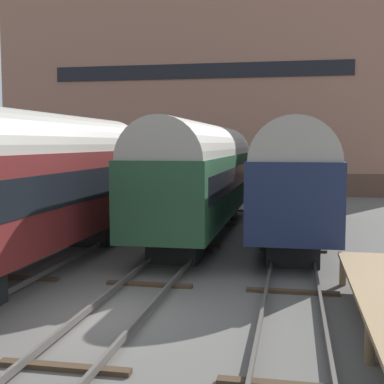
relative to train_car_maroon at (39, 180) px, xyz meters
The scene contains 7 objects.
ground_plane 6.85m from the train_car_maroon, 47.09° to the right, with size 200.00×200.00×0.00m, color #56544F.
track_middle 6.79m from the train_car_maroon, 47.09° to the right, with size 2.60×60.00×0.26m.
track_right 9.94m from the train_car_maroon, 28.27° to the right, with size 2.60×60.00×0.26m.
train_car_maroon is the anchor object (origin of this frame).
train_car_navy 11.42m from the train_car_maroon, 42.76° to the left, with size 3.12×15.58×5.12m.
train_car_green 9.11m from the train_car_maroon, 62.59° to the left, with size 3.08×17.43×5.14m.
warehouse_building 33.94m from the train_car_maroon, 89.01° to the left, with size 35.10×12.84×18.34m.
Camera 1 is at (4.17, -12.03, 4.23)m, focal length 50.00 mm.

